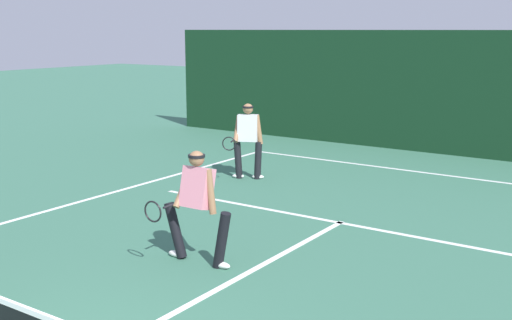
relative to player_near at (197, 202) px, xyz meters
The scene contains 6 objects.
court_line_baseline_far 7.36m from the player_near, 83.74° to the left, with size 9.31×0.10×0.01m, color white.
court_line_service 3.01m from the player_near, 73.96° to the left, with size 7.59×0.10×0.01m, color white.
court_line_centre 1.23m from the player_near, 23.38° to the right, with size 0.10×6.40×0.01m, color white.
player_near is the anchor object (origin of this frame).
player_far 5.12m from the player_near, 117.06° to the left, with size 0.70×0.93×1.64m.
back_fence_windscreen 9.75m from the player_near, 85.30° to the left, with size 18.29×0.12×3.16m, color #11341C.
Camera 1 is at (4.57, -2.92, 3.18)m, focal length 44.58 mm.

